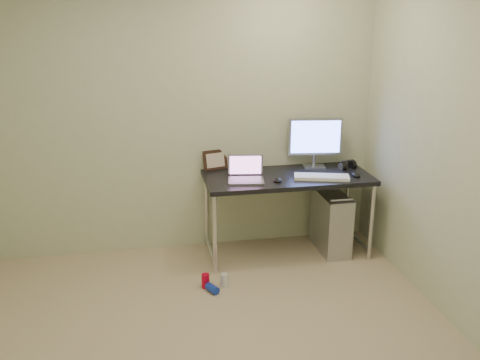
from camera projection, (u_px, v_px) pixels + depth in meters
name	position (u px, v px, depth m)	size (l,w,h in m)	color
floor	(213.00, 356.00, 3.51)	(3.50, 3.50, 0.00)	tan
wall_back	(183.00, 117.00, 4.76)	(3.50, 0.02, 2.50)	beige
wall_right	(479.00, 160.00, 3.44)	(0.02, 3.50, 2.50)	beige
desk	(287.00, 184.00, 4.79)	(1.49, 0.65, 0.75)	black
tower_computer	(331.00, 222.00, 4.97)	(0.24, 0.53, 0.59)	#A2A2A6
cable_a	(316.00, 199.00, 5.20)	(0.01, 0.01, 0.70)	black
cable_b	(325.00, 201.00, 5.20)	(0.01, 0.01, 0.72)	black
can_red	(206.00, 281.00, 4.35)	(0.07, 0.07, 0.12)	red
can_white	(224.00, 280.00, 4.36)	(0.06, 0.06, 0.12)	silver
can_blue	(212.00, 289.00, 4.29)	(0.06, 0.06, 0.12)	#1532B7
laptop	(246.00, 174.00, 4.63)	(0.34, 0.30, 0.21)	#A7A7AF
monitor	(315.00, 139.00, 4.93)	(0.50, 0.17, 0.47)	#A7A7AF
keyboard	(322.00, 177.00, 4.68)	(0.48, 0.15, 0.03)	white
mouse_right	(356.00, 174.00, 4.75)	(0.08, 0.12, 0.04)	black
mouse_left	(277.00, 179.00, 4.60)	(0.07, 0.12, 0.04)	black
headphones	(347.00, 166.00, 4.96)	(0.17, 0.10, 0.10)	black
picture_frame	(215.00, 160.00, 4.91)	(0.23, 0.03, 0.19)	black
webcam	(244.00, 159.00, 4.92)	(0.05, 0.04, 0.13)	silver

